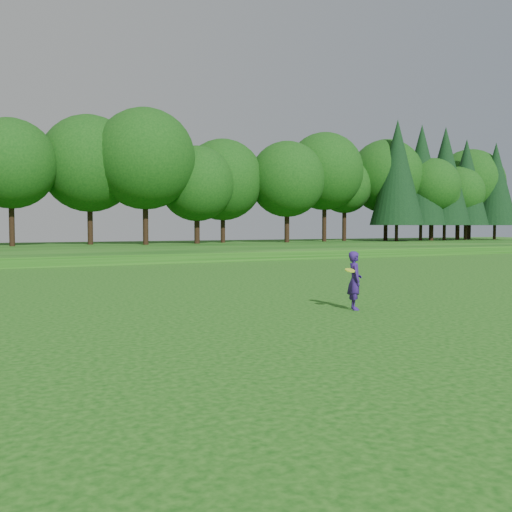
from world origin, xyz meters
name	(u,v)px	position (x,y,z in m)	size (l,w,h in m)	color
ground	(305,305)	(0.00, 0.00, 0.00)	(140.00, 140.00, 0.00)	#0F460D
berm	(88,250)	(0.00, 34.00, 0.30)	(130.00, 30.00, 0.60)	#0F460D
walking_path	(131,264)	(0.00, 20.00, 0.02)	(130.00, 1.60, 0.04)	gray
treeline	(78,160)	(0.00, 38.00, 8.10)	(104.00, 7.00, 15.00)	#0E3E0F
woman	(355,280)	(0.73, -1.39, 0.80)	(0.70, 0.69, 1.59)	navy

